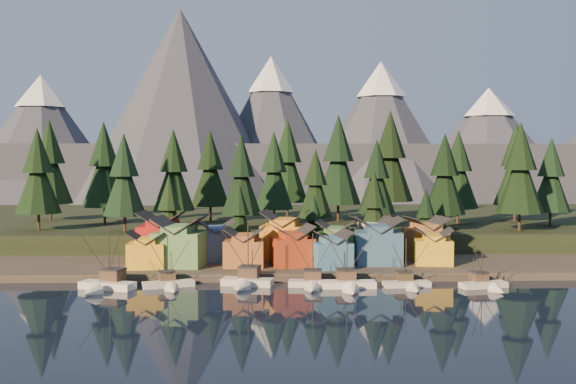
{
  "coord_description": "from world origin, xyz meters",
  "views": [
    {
      "loc": [
        -4.37,
        -106.65,
        23.48
      ],
      "look_at": [
        -1.07,
        30.0,
        16.48
      ],
      "focal_mm": 40.0,
      "sensor_mm": 36.0,
      "label": 1
    }
  ],
  "objects_px": {
    "boat_0": "(104,276)",
    "boat_1": "(169,278)",
    "boat_2": "(246,273)",
    "boat_5": "(409,278)",
    "boat_6": "(487,279)",
    "boat_4": "(348,277)",
    "house_front_0": "(147,249)",
    "house_front_1": "(180,240)",
    "house_back_1": "(216,240)",
    "house_back_0": "(162,234)",
    "boat_3": "(313,276)"
  },
  "relations": [
    {
      "from": "boat_0",
      "to": "boat_3",
      "type": "height_order",
      "value": "boat_0"
    },
    {
      "from": "boat_2",
      "to": "house_back_0",
      "type": "height_order",
      "value": "house_back_0"
    },
    {
      "from": "house_front_0",
      "to": "boat_5",
      "type": "bearing_deg",
      "value": -19.06
    },
    {
      "from": "house_front_1",
      "to": "boat_3",
      "type": "bearing_deg",
      "value": -22.22
    },
    {
      "from": "house_back_0",
      "to": "house_back_1",
      "type": "distance_m",
      "value": 12.17
    },
    {
      "from": "boat_1",
      "to": "boat_3",
      "type": "bearing_deg",
      "value": -18.79
    },
    {
      "from": "boat_5",
      "to": "boat_1",
      "type": "bearing_deg",
      "value": 171.91
    },
    {
      "from": "boat_2",
      "to": "boat_4",
      "type": "xyz_separation_m",
      "value": [
        18.67,
        -2.74,
        -0.31
      ]
    },
    {
      "from": "boat_1",
      "to": "house_front_0",
      "type": "xyz_separation_m",
      "value": [
        -6.62,
        13.26,
        3.56
      ]
    },
    {
      "from": "boat_1",
      "to": "house_back_0",
      "type": "bearing_deg",
      "value": 84.34
    },
    {
      "from": "boat_5",
      "to": "house_front_0",
      "type": "relative_size",
      "value": 1.27
    },
    {
      "from": "boat_0",
      "to": "house_front_0",
      "type": "relative_size",
      "value": 1.65
    },
    {
      "from": "house_front_0",
      "to": "house_front_1",
      "type": "xyz_separation_m",
      "value": [
        6.36,
        1.8,
        1.45
      ]
    },
    {
      "from": "boat_0",
      "to": "boat_4",
      "type": "height_order",
      "value": "boat_0"
    },
    {
      "from": "boat_2",
      "to": "house_front_1",
      "type": "xyz_separation_m",
      "value": [
        -14.17,
        14.01,
        4.28
      ]
    },
    {
      "from": "boat_4",
      "to": "boat_1",
      "type": "bearing_deg",
      "value": 175.45
    },
    {
      "from": "boat_0",
      "to": "boat_4",
      "type": "relative_size",
      "value": 1.07
    },
    {
      "from": "boat_4",
      "to": "house_front_0",
      "type": "distance_m",
      "value": 42.07
    },
    {
      "from": "boat_2",
      "to": "boat_5",
      "type": "xyz_separation_m",
      "value": [
        29.75,
        -2.01,
        -0.72
      ]
    },
    {
      "from": "boat_1",
      "to": "boat_5",
      "type": "distance_m",
      "value": 43.67
    },
    {
      "from": "boat_1",
      "to": "house_back_1",
      "type": "height_order",
      "value": "house_back_1"
    },
    {
      "from": "boat_6",
      "to": "house_front_0",
      "type": "bearing_deg",
      "value": 152.4
    },
    {
      "from": "boat_4",
      "to": "boat_5",
      "type": "xyz_separation_m",
      "value": [
        11.08,
        0.74,
        -0.41
      ]
    },
    {
      "from": "boat_1",
      "to": "house_front_0",
      "type": "height_order",
      "value": "boat_1"
    },
    {
      "from": "boat_2",
      "to": "house_front_0",
      "type": "relative_size",
      "value": 1.63
    },
    {
      "from": "boat_5",
      "to": "house_back_0",
      "type": "relative_size",
      "value": 0.94
    },
    {
      "from": "boat_0",
      "to": "boat_5",
      "type": "height_order",
      "value": "boat_0"
    },
    {
      "from": "boat_0",
      "to": "boat_4",
      "type": "xyz_separation_m",
      "value": [
        44.0,
        -0.03,
        -0.27
      ]
    },
    {
      "from": "boat_4",
      "to": "house_front_1",
      "type": "xyz_separation_m",
      "value": [
        -32.84,
        16.75,
        4.59
      ]
    },
    {
      "from": "boat_3",
      "to": "house_back_0",
      "type": "relative_size",
      "value": 1.04
    },
    {
      "from": "boat_1",
      "to": "boat_2",
      "type": "xyz_separation_m",
      "value": [
        13.9,
        1.06,
        0.72
      ]
    },
    {
      "from": "boat_0",
      "to": "boat_1",
      "type": "relative_size",
      "value": 1.23
    },
    {
      "from": "boat_1",
      "to": "house_back_1",
      "type": "distance_m",
      "value": 23.05
    },
    {
      "from": "boat_1",
      "to": "house_back_1",
      "type": "xyz_separation_m",
      "value": [
        6.6,
        21.66,
        4.3
      ]
    },
    {
      "from": "boat_3",
      "to": "boat_5",
      "type": "height_order",
      "value": "boat_3"
    },
    {
      "from": "boat_2",
      "to": "house_back_1",
      "type": "height_order",
      "value": "boat_2"
    },
    {
      "from": "boat_0",
      "to": "house_front_1",
      "type": "height_order",
      "value": "house_front_1"
    },
    {
      "from": "house_front_1",
      "to": "boat_5",
      "type": "bearing_deg",
      "value": -12.13
    },
    {
      "from": "boat_4",
      "to": "house_front_1",
      "type": "height_order",
      "value": "house_front_1"
    },
    {
      "from": "boat_3",
      "to": "boat_6",
      "type": "height_order",
      "value": "boat_3"
    },
    {
      "from": "boat_2",
      "to": "boat_5",
      "type": "relative_size",
      "value": 1.28
    },
    {
      "from": "house_front_1",
      "to": "boat_2",
      "type": "bearing_deg",
      "value": -36.78
    },
    {
      "from": "boat_4",
      "to": "boat_0",
      "type": "bearing_deg",
      "value": 178.37
    },
    {
      "from": "boat_1",
      "to": "house_front_1",
      "type": "distance_m",
      "value": 15.88
    },
    {
      "from": "boat_4",
      "to": "boat_6",
      "type": "relative_size",
      "value": 1.19
    },
    {
      "from": "boat_6",
      "to": "house_front_0",
      "type": "distance_m",
      "value": 66.19
    },
    {
      "from": "boat_6",
      "to": "boat_5",
      "type": "bearing_deg",
      "value": 161.44
    },
    {
      "from": "boat_6",
      "to": "house_back_0",
      "type": "xyz_separation_m",
      "value": [
        -63.01,
        25.92,
        5.18
      ]
    },
    {
      "from": "house_front_0",
      "to": "house_back_0",
      "type": "relative_size",
      "value": 0.74
    },
    {
      "from": "boat_1",
      "to": "boat_4",
      "type": "height_order",
      "value": "boat_4"
    }
  ]
}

